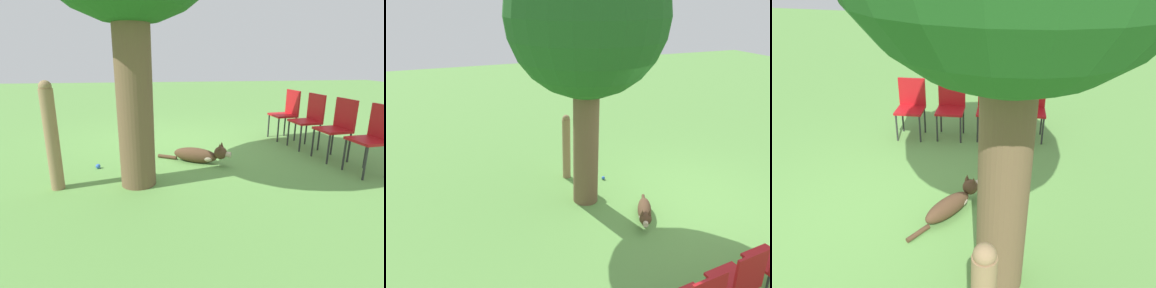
# 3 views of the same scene
# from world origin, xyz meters

# --- Properties ---
(ground_plane) EXTENTS (30.00, 30.00, 0.00)m
(ground_plane) POSITION_xyz_m (0.00, 0.00, 0.00)
(ground_plane) COLOR #609947
(oak_tree) EXTENTS (2.49, 2.49, 4.37)m
(oak_tree) POSITION_xyz_m (0.52, 1.46, 3.08)
(oak_tree) COLOR brown
(oak_tree) RESTS_ON ground_plane
(dog) EXTENTS (1.07, 0.65, 0.35)m
(dog) POSITION_xyz_m (-0.38, 0.78, 0.12)
(dog) COLOR #513823
(dog) RESTS_ON ground_plane
(fence_post) EXTENTS (0.16, 0.16, 1.31)m
(fence_post) POSITION_xyz_m (1.50, 1.47, 0.66)
(fence_post) COLOR #937551
(fence_post) RESTS_ON ground_plane
(red_chair_2) EXTENTS (0.46, 0.48, 0.95)m
(red_chair_2) POSITION_xyz_m (-2.51, 0.88, 0.55)
(red_chair_2) COLOR #B21419
(red_chair_2) RESTS_ON ground_plane
(tennis_ball) EXTENTS (0.07, 0.07, 0.07)m
(tennis_ball) POSITION_xyz_m (1.13, 0.83, 0.03)
(tennis_ball) COLOR blue
(tennis_ball) RESTS_ON ground_plane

